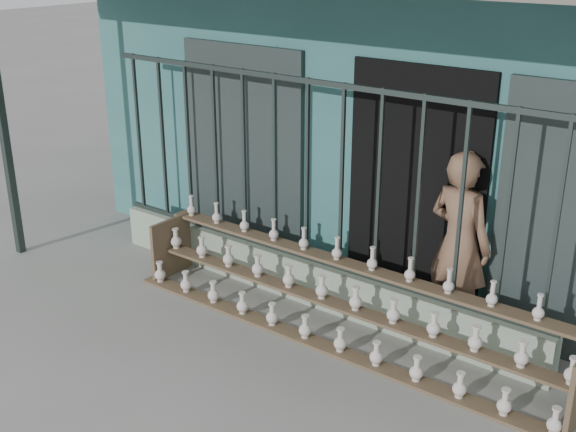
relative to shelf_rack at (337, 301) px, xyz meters
The scene contains 6 objects.
ground 1.15m from the shelf_rack, 126.19° to the right, with size 60.00×60.00×0.00m, color slate.
workshop_building 3.63m from the shelf_rack, 100.89° to the left, with size 7.40×6.60×3.21m.
parapet_wall 0.78m from the shelf_rack, 147.38° to the left, with size 5.00×0.20×0.45m, color gray.
security_fence 1.25m from the shelf_rack, 147.38° to the left, with size 5.00×0.04×1.80m.
shelf_rack is the anchor object (origin of this frame).
elderly_woman 1.21m from the shelf_rack, 43.81° to the left, with size 0.64×0.42×1.74m, color brown.
Camera 1 is at (3.79, -4.00, 3.45)m, focal length 45.00 mm.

